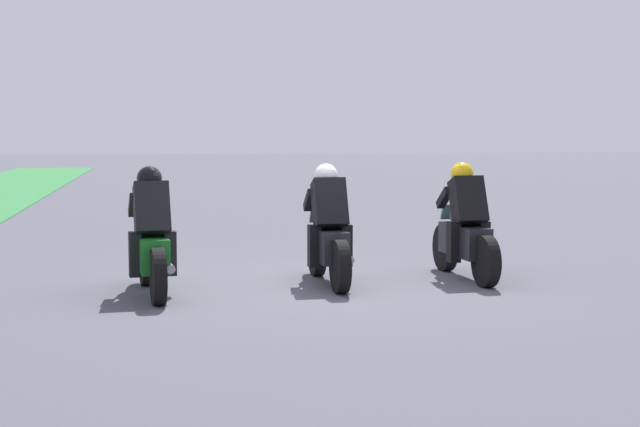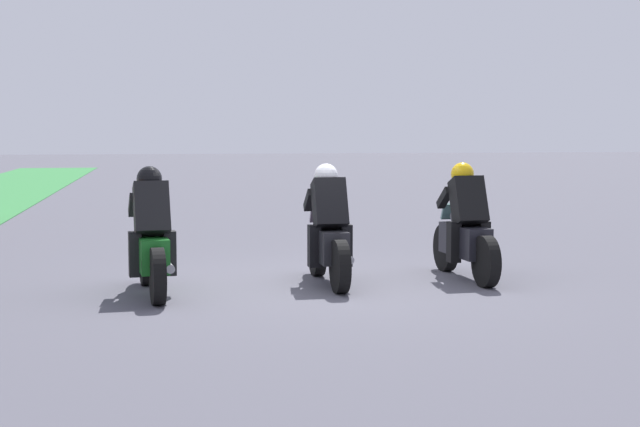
# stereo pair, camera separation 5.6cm
# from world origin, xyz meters

# --- Properties ---
(ground_plane) EXTENTS (120.00, 120.00, 0.00)m
(ground_plane) POSITION_xyz_m (0.00, 0.00, 0.00)
(ground_plane) COLOR #4D4C56
(rider_lane_a) EXTENTS (2.04, 0.55, 1.51)m
(rider_lane_a) POSITION_xyz_m (0.20, -1.94, 0.62)
(rider_lane_a) COLOR black
(rider_lane_a) RESTS_ON ground_plane
(rider_lane_b) EXTENTS (2.04, 0.55, 1.51)m
(rider_lane_b) POSITION_xyz_m (0.06, -0.11, 0.62)
(rider_lane_b) COLOR black
(rider_lane_b) RESTS_ON ground_plane
(rider_lane_c) EXTENTS (2.04, 0.57, 1.51)m
(rider_lane_c) POSITION_xyz_m (-0.37, 2.06, 0.62)
(rider_lane_c) COLOR black
(rider_lane_c) RESTS_ON ground_plane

